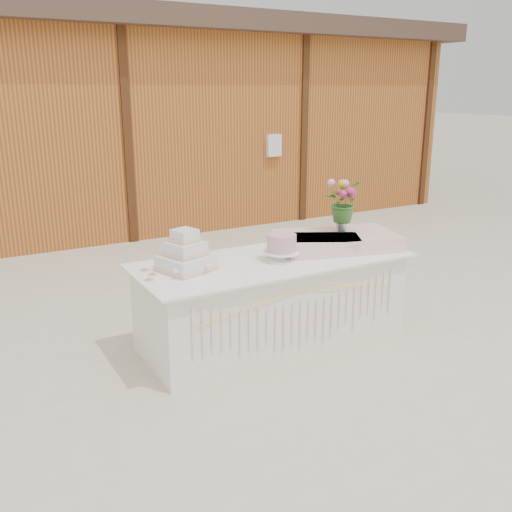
% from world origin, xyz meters
% --- Properties ---
extents(ground, '(80.00, 80.00, 0.00)m').
position_xyz_m(ground, '(0.00, 0.00, 0.00)').
color(ground, beige).
rests_on(ground, ground).
extents(barn, '(12.60, 4.60, 3.30)m').
position_xyz_m(barn, '(-0.01, 5.99, 1.68)').
color(barn, '#A96323').
rests_on(barn, ground).
extents(cake_table, '(2.40, 1.00, 0.77)m').
position_xyz_m(cake_table, '(0.00, -0.00, 0.39)').
color(cake_table, white).
rests_on(cake_table, ground).
extents(wedding_cake, '(0.47, 0.47, 0.34)m').
position_xyz_m(wedding_cake, '(-0.78, 0.07, 0.89)').
color(wedding_cake, silver).
rests_on(wedding_cake, cake_table).
extents(pink_cake_stand, '(0.32, 0.32, 0.23)m').
position_xyz_m(pink_cake_stand, '(0.04, -0.07, 0.90)').
color(pink_cake_stand, white).
rests_on(pink_cake_stand, cake_table).
extents(satin_runner, '(1.20, 0.87, 0.14)m').
position_xyz_m(satin_runner, '(0.69, 0.02, 0.84)').
color(satin_runner, beige).
rests_on(satin_runner, cake_table).
extents(flower_vase, '(0.10, 0.10, 0.14)m').
position_xyz_m(flower_vase, '(0.79, 0.08, 0.97)').
color(flower_vase, silver).
rests_on(flower_vase, satin_runner).
extents(bouquet, '(0.44, 0.44, 0.37)m').
position_xyz_m(bouquet, '(0.79, 0.08, 1.23)').
color(bouquet, '#3B6F2C').
rests_on(bouquet, flower_vase).
extents(loose_flowers, '(0.25, 0.37, 0.02)m').
position_xyz_m(loose_flowers, '(-1.06, 0.15, 0.78)').
color(loose_flowers, '#CE7E8D').
rests_on(loose_flowers, cake_table).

